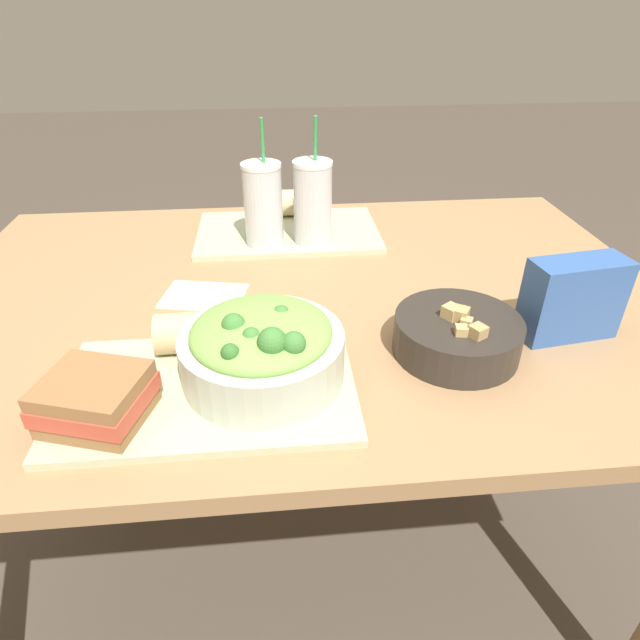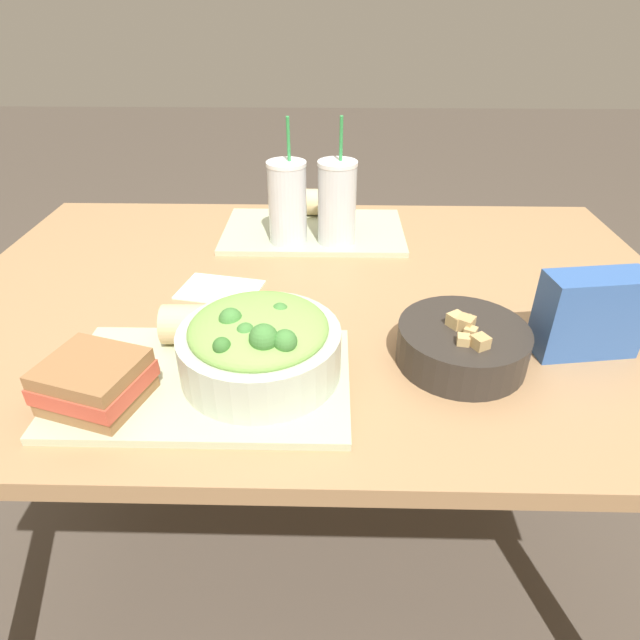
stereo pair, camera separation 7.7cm
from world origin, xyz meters
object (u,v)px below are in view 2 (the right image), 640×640
(salad_bowl, at_px, (260,344))
(soup_bowl, at_px, (462,343))
(baguette_far, at_px, (320,202))
(napkin_folded, at_px, (220,290))
(drink_cup_red, at_px, (337,205))
(baguette_near, at_px, (215,324))
(chip_bag, at_px, (590,314))
(sandwich_near, at_px, (94,382))
(drink_cup_dark, at_px, (288,205))

(salad_bowl, relative_size, soup_bowl, 1.18)
(baguette_far, bearing_deg, napkin_folded, 155.43)
(drink_cup_red, height_order, napkin_folded, drink_cup_red)
(soup_bowl, relative_size, baguette_near, 1.23)
(baguette_far, relative_size, chip_bag, 0.74)
(baguette_far, bearing_deg, drink_cup_red, -164.77)
(soup_bowl, xyz_separation_m, baguette_far, (-0.23, 0.59, 0.01))
(sandwich_near, bearing_deg, soup_bowl, 29.98)
(soup_bowl, bearing_deg, baguette_far, 111.30)
(soup_bowl, bearing_deg, chip_bag, 9.60)
(drink_cup_red, relative_size, napkin_folded, 1.60)
(salad_bowl, height_order, drink_cup_dark, drink_cup_dark)
(baguette_near, distance_m, chip_bag, 0.58)
(baguette_far, height_order, chip_bag, chip_bag)
(soup_bowl, relative_size, chip_bag, 1.21)
(baguette_far, relative_size, drink_cup_red, 0.45)
(sandwich_near, height_order, chip_bag, chip_bag)
(soup_bowl, xyz_separation_m, chip_bag, (0.20, 0.03, 0.03))
(salad_bowl, xyz_separation_m, drink_cup_dark, (0.01, 0.47, 0.03))
(drink_cup_dark, distance_m, napkin_folded, 0.26)
(drink_cup_red, bearing_deg, napkin_folded, -136.84)
(drink_cup_red, height_order, chip_bag, drink_cup_red)
(sandwich_near, xyz_separation_m, chip_bag, (0.71, 0.15, 0.02))
(drink_cup_dark, height_order, napkin_folded, drink_cup_dark)
(drink_cup_red, relative_size, chip_bag, 1.64)
(baguette_near, bearing_deg, sandwich_near, 136.64)
(salad_bowl, height_order, soup_bowl, salad_bowl)
(soup_bowl, bearing_deg, salad_bowl, -170.57)
(salad_bowl, xyz_separation_m, sandwich_near, (-0.21, -0.07, -0.02))
(sandwich_near, bearing_deg, drink_cup_dark, 84.96)
(baguette_near, relative_size, drink_cup_dark, 0.60)
(drink_cup_red, distance_m, chip_bag, 0.55)
(baguette_far, xyz_separation_m, chip_bag, (0.42, -0.55, 0.02))
(soup_bowl, relative_size, drink_cup_red, 0.74)
(soup_bowl, xyz_separation_m, drink_cup_red, (-0.19, 0.42, 0.06))
(soup_bowl, distance_m, chip_bag, 0.20)
(drink_cup_dark, bearing_deg, salad_bowl, -90.71)
(soup_bowl, relative_size, sandwich_near, 1.27)
(sandwich_near, relative_size, baguette_far, 1.28)
(salad_bowl, distance_m, sandwich_near, 0.23)
(sandwich_near, xyz_separation_m, drink_cup_red, (0.32, 0.54, 0.05))
(sandwich_near, relative_size, baguette_near, 0.97)
(baguette_near, bearing_deg, soup_bowl, -94.90)
(salad_bowl, xyz_separation_m, baguette_far, (0.07, 0.64, -0.02))
(soup_bowl, xyz_separation_m, napkin_folded, (-0.41, 0.21, -0.03))
(baguette_near, xyz_separation_m, drink_cup_red, (0.19, 0.39, 0.05))
(sandwich_near, xyz_separation_m, baguette_near, (0.13, 0.15, -0.00))
(drink_cup_dark, relative_size, drink_cup_red, 0.99)
(salad_bowl, bearing_deg, soup_bowl, 9.43)
(salad_bowl, distance_m, chip_bag, 0.50)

